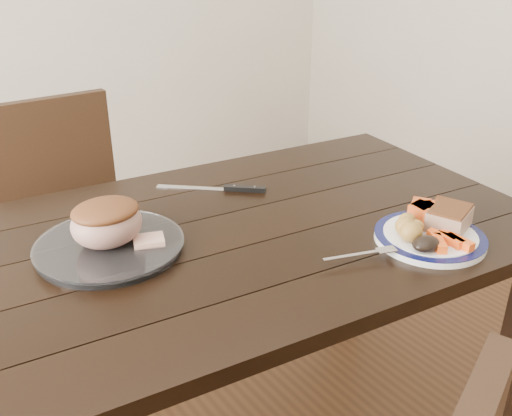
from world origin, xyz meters
TOP-DOWN VIEW (x-y plane):
  - dining_table at (0.00, 0.00)m, footprint 1.70×1.09m
  - chair_far at (-0.17, 0.74)m, footprint 0.42×0.43m
  - dinner_plate at (0.38, -0.33)m, footprint 0.26×0.26m
  - plate_rim at (0.38, -0.33)m, footprint 0.26×0.26m
  - serving_platter at (-0.27, 0.08)m, footprint 0.34×0.34m
  - pork_slice at (0.43, -0.33)m, footprint 0.13×0.12m
  - roasted_potatoes at (0.33, -0.30)m, footprint 0.09×0.09m
  - carrot_batons at (0.36, -0.39)m, footprint 0.09×0.11m
  - pumpkin_wedges at (0.43, -0.26)m, footprint 0.09×0.09m
  - dark_mushroom at (0.30, -0.37)m, footprint 0.07×0.05m
  - fork at (0.18, -0.31)m, footprint 0.17×0.07m
  - roast_joint at (-0.27, 0.08)m, footprint 0.17×0.14m
  - cut_slice at (-0.20, 0.02)m, footprint 0.08×0.08m
  - carving_knife at (0.15, 0.20)m, footprint 0.25×0.23m

SIDE VIEW (x-z plane):
  - chair_far at x=-0.17m, z-range 0.06..0.99m
  - dining_table at x=0.00m, z-range 0.28..1.03m
  - carving_knife at x=0.15m, z-range 0.75..0.76m
  - dinner_plate at x=0.38m, z-range 0.75..0.77m
  - serving_platter at x=-0.27m, z-range 0.75..0.77m
  - plate_rim at x=0.38m, z-range 0.76..0.78m
  - fork at x=0.18m, z-range 0.77..0.77m
  - cut_slice at x=-0.20m, z-range 0.77..0.78m
  - carrot_batons at x=0.36m, z-range 0.77..0.79m
  - dark_mushroom at x=0.30m, z-range 0.77..0.80m
  - pumpkin_wedges at x=0.43m, z-range 0.77..0.81m
  - roasted_potatoes at x=0.33m, z-range 0.77..0.82m
  - pork_slice at x=0.43m, z-range 0.77..0.82m
  - roast_joint at x=-0.27m, z-range 0.77..0.87m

